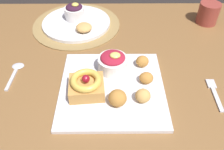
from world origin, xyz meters
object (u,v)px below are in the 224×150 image
(cake_slice, at_px, (87,85))
(back_ramekin, at_px, (75,12))
(back_plate, at_px, (76,23))
(fork, at_px, (214,92))
(front_plate, at_px, (112,88))
(fritter_middle, at_px, (143,96))
(fritter_back, at_px, (142,62))
(coffee_mug, at_px, (208,13))
(berry_ramekin, at_px, (113,62))
(fritter_extra, at_px, (118,98))
(back_pastry, at_px, (84,27))
(fritter_front, at_px, (146,78))
(spoon, at_px, (15,72))

(cake_slice, xyz_separation_m, back_ramekin, (-0.08, 0.40, 0.01))
(back_plate, distance_m, fork, 0.58)
(front_plate, relative_size, fritter_middle, 7.22)
(cake_slice, relative_size, fritter_middle, 2.48)
(fritter_back, xyz_separation_m, fork, (0.20, -0.11, -0.03))
(fritter_middle, height_order, back_ramekin, back_ramekin)
(coffee_mug, bearing_deg, berry_ramekin, -142.39)
(fritter_extra, bearing_deg, fritter_back, 61.60)
(cake_slice, xyz_separation_m, berry_ramekin, (0.07, 0.10, -0.00))
(fritter_extra, distance_m, fork, 0.29)
(fritter_middle, bearing_deg, back_pastry, 118.81)
(coffee_mug, bearing_deg, fritter_front, -129.03)
(front_plate, distance_m, back_ramekin, 0.41)
(berry_ramekin, xyz_separation_m, coffee_mug, (0.39, 0.30, 0.00))
(fritter_front, bearing_deg, fritter_extra, -136.64)
(back_ramekin, height_order, spoon, back_ramekin)
(fritter_back, height_order, back_plate, fritter_back)
(fritter_back, bearing_deg, front_plate, -137.47)
(fritter_front, distance_m, fritter_extra, 0.12)
(back_ramekin, distance_m, fork, 0.60)
(cake_slice, distance_m, berry_ramekin, 0.12)
(fritter_extra, bearing_deg, back_pastry, 108.65)
(front_plate, distance_m, fork, 0.30)
(back_ramekin, bearing_deg, spoon, -118.44)
(back_pastry, bearing_deg, back_plate, 118.88)
(back_plate, distance_m, coffee_mug, 0.54)
(back_plate, height_order, fork, back_plate)
(cake_slice, relative_size, back_ramekin, 1.30)
(back_ramekin, bearing_deg, fritter_front, -55.25)
(back_ramekin, distance_m, back_pastry, 0.10)
(fritter_back, bearing_deg, cake_slice, -146.55)
(cake_slice, distance_m, back_ramekin, 0.41)
(fork, height_order, spoon, same)
(fritter_middle, height_order, back_plate, fritter_middle)
(fork, relative_size, spoon, 0.99)
(fritter_extra, bearing_deg, fritter_front, 43.36)
(fork, bearing_deg, front_plate, 88.51)
(fritter_front, bearing_deg, fritter_middle, -103.75)
(back_plate, distance_m, back_ramekin, 0.04)
(fritter_extra, relative_size, coffee_mug, 0.60)
(fritter_front, bearing_deg, cake_slice, -166.84)
(front_plate, relative_size, cake_slice, 2.91)
(fritter_middle, distance_m, fork, 0.22)
(fritter_back, distance_m, back_plate, 0.36)
(back_pastry, xyz_separation_m, coffee_mug, (0.50, 0.09, 0.01))
(back_pastry, bearing_deg, fritter_back, -44.72)
(fritter_middle, bearing_deg, fork, 9.84)
(fritter_middle, distance_m, fritter_extra, 0.07)
(berry_ramekin, relative_size, fork, 0.75)
(berry_ramekin, height_order, back_ramekin, back_ramekin)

